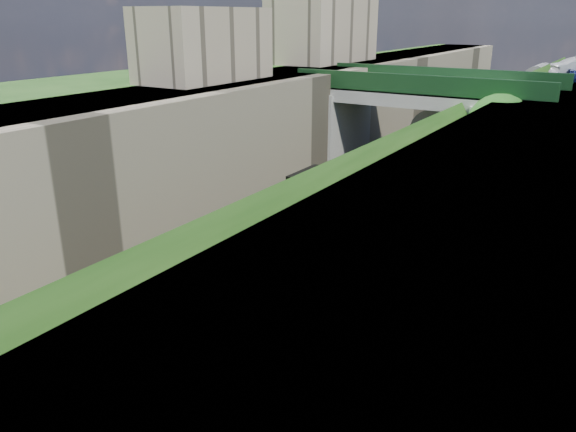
{
  "coord_description": "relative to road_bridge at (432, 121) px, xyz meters",
  "views": [
    {
      "loc": [
        12.2,
        -11.79,
        10.55
      ],
      "look_at": [
        0.0,
        7.77,
        2.3
      ],
      "focal_mm": 35.0,
      "sensor_mm": 36.0,
      "label": 1
    }
  ],
  "objects": [
    {
      "name": "ground",
      "position": [
        -0.94,
        -24.0,
        -4.08
      ],
      "size": [
        160.0,
        160.0,
        0.0
      ],
      "primitive_type": "plane",
      "color": "#1E4714",
      "rests_on": "ground"
    },
    {
      "name": "trackbed",
      "position": [
        -0.94,
        -4.0,
        -3.98
      ],
      "size": [
        10.0,
        90.0,
        0.2
      ],
      "primitive_type": "cube",
      "color": "#473F38",
      "rests_on": "ground"
    },
    {
      "name": "retaining_wall",
      "position": [
        -6.44,
        -4.0,
        -0.58
      ],
      "size": [
        1.0,
        90.0,
        7.0
      ],
      "primitive_type": "cube",
      "color": "#756B56",
      "rests_on": "ground"
    },
    {
      "name": "street_plateau_left",
      "position": [
        -9.94,
        -4.0,
        -0.58
      ],
      "size": [
        6.0,
        90.0,
        7.0
      ],
      "primitive_type": "cube",
      "color": "#262628",
      "rests_on": "ground"
    },
    {
      "name": "street_plateau_right",
      "position": [
        8.56,
        -4.0,
        -0.95
      ],
      "size": [
        8.0,
        90.0,
        6.25
      ],
      "primitive_type": "cube",
      "color": "#262628",
      "rests_on": "ground"
    },
    {
      "name": "embankment_slope",
      "position": [
        4.04,
        -7.35,
        -1.35
      ],
      "size": [
        4.67,
        90.0,
        6.43
      ],
      "color": "#1E4714",
      "rests_on": "ground"
    },
    {
      "name": "track_left",
      "position": [
        -2.94,
        -4.0,
        -3.83
      ],
      "size": [
        2.5,
        90.0,
        0.2
      ],
      "color": "black",
      "rests_on": "trackbed"
    },
    {
      "name": "track_right",
      "position": [
        0.26,
        -4.0,
        -3.83
      ],
      "size": [
        2.5,
        90.0,
        0.2
      ],
      "color": "black",
      "rests_on": "trackbed"
    },
    {
      "name": "road_bridge",
      "position": [
        0.0,
        0.0,
        0.0
      ],
      "size": [
        16.0,
        6.4,
        7.25
      ],
      "color": "gray",
      "rests_on": "ground"
    },
    {
      "name": "building_far",
      "position": [
        -11.44,
        6.0,
        5.92
      ],
      "size": [
        5.0,
        10.0,
        6.0
      ],
      "primitive_type": "cube",
      "color": "gray",
      "rests_on": "street_plateau_left"
    },
    {
      "name": "building_near",
      "position": [
        -10.44,
        -10.0,
        4.92
      ],
      "size": [
        4.0,
        8.0,
        4.0
      ],
      "primitive_type": "cube",
      "color": "gray",
      "rests_on": "street_plateau_left"
    },
    {
      "name": "tree",
      "position": [
        4.97,
        -3.47,
        0.57
      ],
      "size": [
        3.6,
        3.8,
        6.6
      ],
      "color": "black",
      "rests_on": "ground"
    },
    {
      "name": "locomotive",
      "position": [
        0.26,
        -17.77,
        -2.18
      ],
      "size": [
        3.1,
        10.22,
        3.83
      ],
      "color": "black",
      "rests_on": "trackbed"
    },
    {
      "name": "tender",
      "position": [
        0.26,
        -10.41,
        -2.46
      ],
      "size": [
        2.7,
        6.0,
        3.05
      ],
      "color": "black",
      "rests_on": "trackbed"
    },
    {
      "name": "coach_front",
      "position": [
        0.26,
        2.19,
        -2.03
      ],
      "size": [
        2.9,
        18.0,
        3.7
      ],
      "color": "black",
      "rests_on": "trackbed"
    },
    {
      "name": "coach_middle",
      "position": [
        0.26,
        20.99,
        -2.03
      ],
      "size": [
        2.9,
        18.0,
        3.7
      ],
      "color": "black",
      "rests_on": "trackbed"
    },
    {
      "name": "coach_rear",
      "position": [
        0.26,
        39.79,
        -2.03
      ],
      "size": [
        2.9,
        18.0,
        3.7
      ],
      "color": "black",
      "rests_on": "trackbed"
    }
  ]
}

